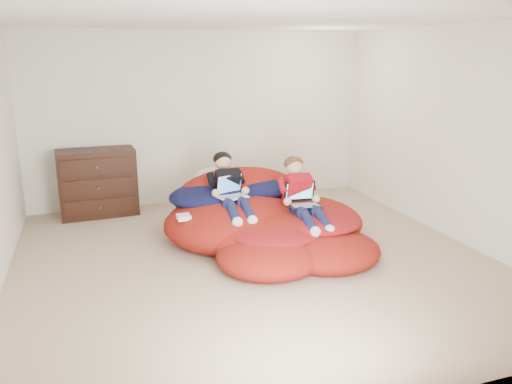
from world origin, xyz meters
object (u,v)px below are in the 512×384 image
at_px(younger_boy, 301,193).
at_px(laptop_black, 302,199).
at_px(beanbag_pile, 265,222).
at_px(older_boy, 229,186).
at_px(laptop_white, 231,191).
at_px(dresser, 98,183).

xyz_separation_m(younger_boy, laptop_black, (0.00, -0.04, -0.06)).
bearing_deg(beanbag_pile, older_boy, 149.92).
bearing_deg(older_boy, laptop_white, -90.00).
relative_size(dresser, beanbag_pile, 0.44).
bearing_deg(dresser, laptop_white, -47.91).
bearing_deg(laptop_black, older_boy, 147.09).
height_order(older_boy, younger_boy, older_boy).
height_order(dresser, beanbag_pile, dresser).
height_order(beanbag_pile, younger_boy, younger_boy).
xyz_separation_m(laptop_white, laptop_black, (0.73, -0.39, -0.06)).
relative_size(dresser, laptop_white, 2.82).
height_order(younger_boy, laptop_white, younger_boy).
bearing_deg(laptop_white, laptop_black, -27.81).
xyz_separation_m(dresser, older_boy, (1.45, -1.52, 0.21)).
bearing_deg(younger_boy, dresser, 138.14).
distance_m(dresser, beanbag_pile, 2.53).
xyz_separation_m(older_boy, younger_boy, (0.73, -0.44, -0.04)).
height_order(beanbag_pile, laptop_white, laptop_white).
distance_m(dresser, older_boy, 2.11).
height_order(beanbag_pile, laptop_black, beanbag_pile).
bearing_deg(dresser, laptop_black, -42.39).
distance_m(younger_boy, laptop_black, 0.07).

